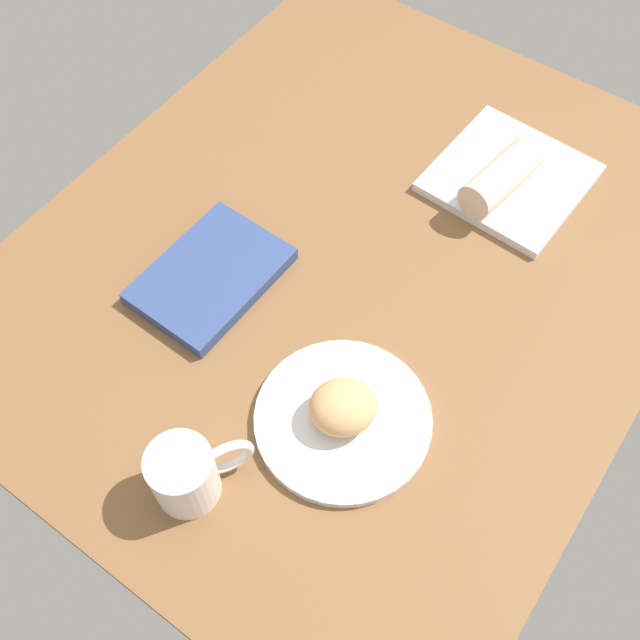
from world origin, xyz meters
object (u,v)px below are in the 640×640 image
(round_plate, at_px, (343,420))
(coffee_mug, at_px, (187,473))
(book_stack, at_px, (211,276))
(scone_pastry, at_px, (343,407))
(sauce_cup, at_px, (529,150))
(breakfast_wrap, at_px, (501,177))
(square_plate, at_px, (509,178))

(round_plate, xyz_separation_m, coffee_mug, (0.18, -0.10, 0.04))
(round_plate, height_order, book_stack, book_stack)
(round_plate, bearing_deg, scone_pastry, -122.21)
(sauce_cup, relative_size, coffee_mug, 0.46)
(breakfast_wrap, height_order, coffee_mug, coffee_mug)
(scone_pastry, bearing_deg, breakfast_wrap, -177.43)
(coffee_mug, bearing_deg, scone_pastry, 151.08)
(book_stack, bearing_deg, round_plate, 75.35)
(round_plate, relative_size, square_plate, 1.04)
(sauce_cup, height_order, book_stack, sauce_cup)
(scone_pastry, relative_size, square_plate, 0.39)
(sauce_cup, relative_size, breakfast_wrap, 0.39)
(coffee_mug, bearing_deg, book_stack, -144.64)
(square_plate, xyz_separation_m, coffee_mug, (0.68, -0.08, 0.04))
(round_plate, xyz_separation_m, breakfast_wrap, (-0.46, -0.02, 0.04))
(sauce_cup, xyz_separation_m, book_stack, (0.47, -0.27, -0.02))
(square_plate, relative_size, sauce_cup, 3.98)
(round_plate, height_order, sauce_cup, sauce_cup)
(sauce_cup, xyz_separation_m, breakfast_wrap, (0.09, -0.00, 0.01))
(scone_pastry, height_order, square_plate, scone_pastry)
(breakfast_wrap, bearing_deg, square_plate, 95.38)
(scone_pastry, height_order, breakfast_wrap, breakfast_wrap)
(breakfast_wrap, bearing_deg, round_plate, -78.98)
(breakfast_wrap, xyz_separation_m, coffee_mug, (0.64, -0.08, 0.00))
(scone_pastry, distance_m, square_plate, 0.50)
(breakfast_wrap, relative_size, book_stack, 0.65)
(sauce_cup, relative_size, book_stack, 0.25)
(scone_pastry, xyz_separation_m, book_stack, (-0.07, -0.28, -0.03))
(scone_pastry, relative_size, book_stack, 0.40)
(breakfast_wrap, relative_size, coffee_mug, 1.18)
(sauce_cup, bearing_deg, breakfast_wrap, -2.84)
(scone_pastry, xyz_separation_m, coffee_mug, (0.18, -0.10, 0.01))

